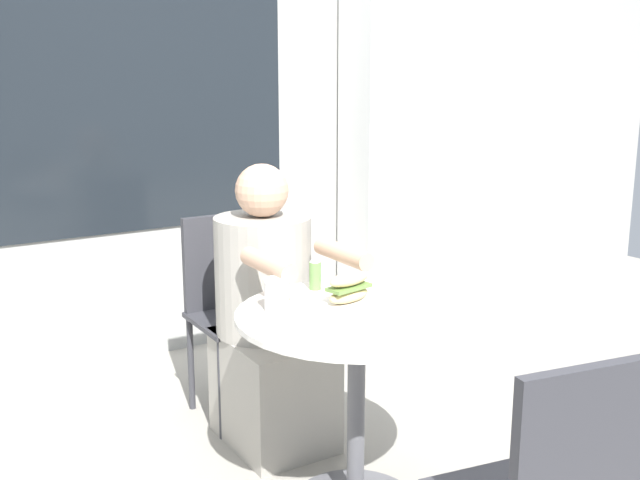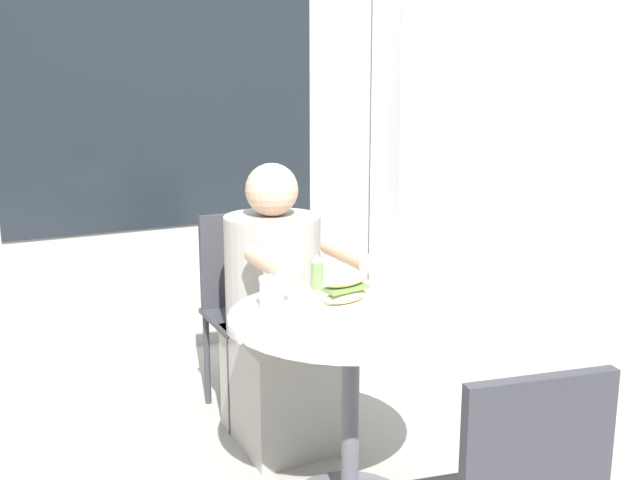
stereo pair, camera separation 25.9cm
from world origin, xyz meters
The scene contains 8 objects.
storefront_wall centered at (0.00, 1.80, 1.40)m, with size 8.00×0.09×2.80m.
lattice_pillar centered at (1.25, 1.58, 1.20)m, with size 0.31×0.31×2.40m.
cafe_table centered at (0.00, 0.00, 0.53)m, with size 0.80×0.80×0.71m.
diner_chair centered at (0.00, 0.96, 0.52)m, with size 0.39×0.39×0.87m.
seated_diner centered at (0.00, 0.60, 0.48)m, with size 0.39×0.70×1.13m.
sandwich_on_plate centered at (0.03, 0.09, 0.75)m, with size 0.24×0.24×0.11m.
drink_cup centered at (-0.21, 0.16, 0.77)m, with size 0.08×0.08×0.11m.
condiment_bottle centered at (0.03, 0.30, 0.77)m, with size 0.04×0.04×0.13m.
Camera 1 is at (-1.37, -1.90, 1.48)m, focal length 42.00 mm.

